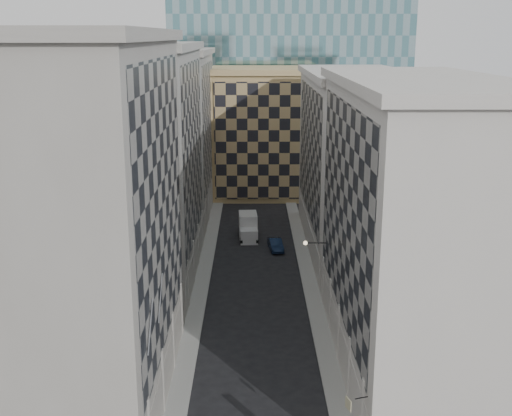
{
  "coord_description": "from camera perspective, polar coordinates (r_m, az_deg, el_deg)",
  "views": [
    {
      "loc": [
        -0.36,
        -27.97,
        23.27
      ],
      "look_at": [
        -0.08,
        14.08,
        11.97
      ],
      "focal_mm": 45.0,
      "sensor_mm": 36.0,
      "label": 1
    }
  ],
  "objects": [
    {
      "name": "bldg_left_a",
      "position": [
        41.96,
        -14.89,
        -1.31
      ],
      "size": [
        10.8,
        22.8,
        23.7
      ],
      "color": "gray",
      "rests_on": "ground"
    },
    {
      "name": "bracket_lamp",
      "position": [
        54.91,
        4.6,
        -3.12
      ],
      "size": [
        1.98,
        0.36,
        0.36
      ],
      "color": "black",
      "rests_on": "ground"
    },
    {
      "name": "dark_car",
      "position": [
        72.04,
        1.75,
        -3.26
      ],
      "size": [
        1.85,
        4.08,
        1.3
      ],
      "primitive_type": "imported",
      "rotation": [
        0.0,
        0.0,
        0.12
      ],
      "color": "#0D1932",
      "rests_on": "ground"
    },
    {
      "name": "shop_sign",
      "position": [
        37.01,
        8.32,
        -16.8
      ],
      "size": [
        1.2,
        0.65,
        0.74
      ],
      "rotation": [
        0.0,
        0.0,
        0.31
      ],
      "color": "black",
      "rests_on": "ground"
    },
    {
      "name": "tan_block",
      "position": [
        96.89,
        1.03,
        6.84
      ],
      "size": [
        16.8,
        14.8,
        18.8
      ],
      "color": "tan",
      "rests_on": "ground"
    },
    {
      "name": "flagpoles_left",
      "position": [
        37.66,
        -8.91,
        -9.08
      ],
      "size": [
        0.1,
        6.33,
        2.33
      ],
      "color": "gray",
      "rests_on": "ground"
    },
    {
      "name": "sidewalk_east",
      "position": [
        62.69,
        4.82,
        -6.73
      ],
      "size": [
        1.5,
        100.0,
        0.15
      ],
      "primitive_type": "cube",
      "color": "#989893",
      "rests_on": "ground"
    },
    {
      "name": "church_tower",
      "position": [
        110.03,
        -0.2,
        16.97
      ],
      "size": [
        7.2,
        7.2,
        51.5
      ],
      "color": "#2D2823",
      "rests_on": "ground"
    },
    {
      "name": "bldg_right_b",
      "position": [
        72.13,
        8.63,
        4.15
      ],
      "size": [
        10.8,
        28.8,
        19.7
      ],
      "color": "beige",
      "rests_on": "ground"
    },
    {
      "name": "bldg_left_c",
      "position": [
        84.56,
        -7.57,
        6.45
      ],
      "size": [
        10.8,
        22.8,
        21.7
      ],
      "color": "gray",
      "rests_on": "ground"
    },
    {
      "name": "bldg_left_b",
      "position": [
        63.02,
        -10.0,
        3.89
      ],
      "size": [
        10.8,
        22.8,
        22.7
      ],
      "color": "#9C9890",
      "rests_on": "ground"
    },
    {
      "name": "box_truck",
      "position": [
        76.11,
        -0.69,
        -1.78
      ],
      "size": [
        2.37,
        5.28,
        2.84
      ],
      "rotation": [
        0.0,
        0.0,
        0.05
      ],
      "color": "#BDBDBD",
      "rests_on": "ground"
    },
    {
      "name": "bldg_right_a",
      "position": [
        46.27,
        13.7,
        -1.65
      ],
      "size": [
        10.8,
        26.8,
        20.7
      ],
      "color": "beige",
      "rests_on": "ground"
    },
    {
      "name": "sidewalk_west",
      "position": [
        62.63,
        -4.86,
        -6.75
      ],
      "size": [
        1.5,
        100.0,
        0.15
      ],
      "primitive_type": "cube",
      "color": "#989893",
      "rests_on": "ground"
    }
  ]
}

